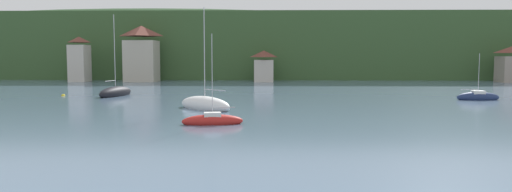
{
  "coord_description": "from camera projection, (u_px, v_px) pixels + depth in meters",
  "views": [
    {
      "loc": [
        0.66,
        23.96,
        5.21
      ],
      "look_at": [
        0.0,
        52.18,
        2.8
      ],
      "focal_mm": 33.21,
      "sensor_mm": 36.0,
      "label": 1
    }
  ],
  "objects": [
    {
      "name": "wooded_hillside",
      "position": [
        201.0,
        52.0,
        139.15
      ],
      "size": [
        352.0,
        69.38,
        29.09
      ],
      "color": "#38562D",
      "rests_on": "ground_plane"
    },
    {
      "name": "mooring_buoy_mid",
      "position": [
        63.0,
        96.0,
        61.45
      ],
      "size": [
        0.49,
        0.49,
        0.49
      ],
      "primitive_type": "sphere",
      "color": "yellow",
      "rests_on": "ground_plane"
    },
    {
      "name": "shore_building_west",
      "position": [
        79.0,
        60.0,
        94.7
      ],
      "size": [
        3.47,
        4.38,
        9.0
      ],
      "color": "beige",
      "rests_on": "ground_plane"
    },
    {
      "name": "shore_building_central",
      "position": [
        264.0,
        67.0,
        94.76
      ],
      "size": [
        3.97,
        6.08,
        6.25
      ],
      "color": "beige",
      "rests_on": "ground_plane"
    },
    {
      "name": "sailboat_far_5",
      "position": [
        478.0,
        97.0,
        55.83
      ],
      "size": [
        4.98,
        1.44,
        5.83
      ],
      "rotation": [
        0.0,
        0.0,
        0.01
      ],
      "color": "navy",
      "rests_on": "ground_plane"
    },
    {
      "name": "sailboat_mid_1",
      "position": [
        212.0,
        121.0,
        35.99
      ],
      "size": [
        4.8,
        1.99,
        7.15
      ],
      "rotation": [
        0.0,
        0.0,
        3.3
      ],
      "color": "red",
      "rests_on": "ground_plane"
    },
    {
      "name": "sailboat_far_6",
      "position": [
        116.0,
        93.0,
        61.27
      ],
      "size": [
        3.41,
        7.2,
        10.94
      ],
      "rotation": [
        0.0,
        0.0,
        1.34
      ],
      "color": "black",
      "rests_on": "ground_plane"
    },
    {
      "name": "sailboat_far_8",
      "position": [
        205.0,
        105.0,
        46.22
      ],
      "size": [
        6.56,
        6.5,
        10.33
      ],
      "rotation": [
        0.0,
        0.0,
        2.37
      ],
      "color": "white",
      "rests_on": "ground_plane"
    },
    {
      "name": "shore_building_westcentral",
      "position": [
        142.0,
        55.0,
        95.23
      ],
      "size": [
        6.39,
        6.28,
        11.22
      ],
      "color": "#BCB29E",
      "rests_on": "ground_plane"
    }
  ]
}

